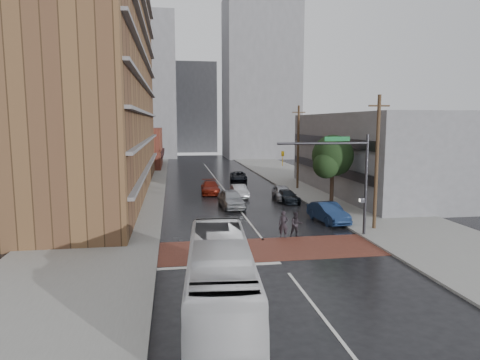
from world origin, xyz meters
name	(u,v)px	position (x,y,z in m)	size (l,w,h in m)	color
ground	(272,251)	(0.00, 0.00, 0.00)	(160.00, 160.00, 0.00)	black
crosswalk	(270,249)	(0.00, 0.50, 0.01)	(14.00, 5.00, 0.02)	brown
sidewalk_west	(126,192)	(-11.50, 25.00, 0.07)	(9.00, 90.00, 0.15)	gray
sidewalk_east	(316,187)	(11.50, 25.00, 0.07)	(9.00, 90.00, 0.15)	gray
apartment_block	(96,67)	(-14.00, 24.00, 14.00)	(10.00, 44.00, 28.00)	brown
storefront_west	(139,148)	(-12.00, 54.00, 3.50)	(8.00, 16.00, 7.00)	brown
building_east	(374,154)	(16.50, 20.00, 4.50)	(11.00, 26.00, 9.00)	gray
distant_tower_west	(136,88)	(-14.00, 78.00, 16.00)	(18.00, 16.00, 32.00)	gray
distant_tower_east	(260,78)	(14.00, 72.00, 18.00)	(16.00, 14.00, 36.00)	gray
distant_tower_center	(194,108)	(0.00, 95.00, 12.00)	(12.00, 10.00, 24.00)	gray
street_tree	(333,158)	(8.52, 12.03, 4.73)	(4.20, 4.10, 6.90)	#332319
signal_mast	(347,170)	(5.85, 2.50, 4.73)	(6.50, 0.30, 7.20)	#2D2D33
utility_pole_near	(377,162)	(8.80, 4.00, 5.14)	(1.60, 0.26, 10.00)	#473321
utility_pole_far	(298,147)	(8.80, 24.00, 5.14)	(1.60, 0.26, 10.00)	#473321
transit_bus	(220,277)	(-4.14, -8.08, 1.55)	(2.61, 11.14, 3.10)	silver
pedestrian_a	(284,224)	(1.53, 2.97, 0.95)	(0.69, 0.46, 1.90)	black
pedestrian_b	(296,224)	(2.46, 3.00, 0.91)	(0.89, 0.69, 1.82)	black
car_travel_a	(231,199)	(-0.65, 14.02, 0.86)	(2.04, 5.06, 1.72)	#9B9DA2
car_travel_b	(239,191)	(0.96, 19.38, 0.69)	(1.46, 4.20, 1.38)	#B8BCC0
car_travel_c	(210,187)	(-1.88, 22.50, 0.72)	(2.01, 4.95, 1.44)	maroon
suv_travel	(238,177)	(2.80, 31.91, 0.67)	(2.24, 4.86, 1.35)	black
car_parked_near	(328,213)	(6.30, 6.97, 0.79)	(1.68, 4.82, 1.59)	#15284C
car_parked_mid	(287,196)	(5.33, 16.00, 0.61)	(1.71, 4.21, 1.22)	black
car_parked_far	(282,193)	(5.20, 17.40, 0.76)	(1.78, 4.43, 1.51)	#A2A3A9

